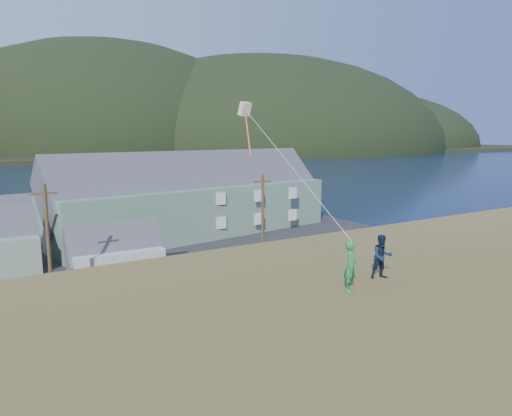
# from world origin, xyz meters

# --- Properties ---
(ground) EXTENTS (900.00, 900.00, 0.00)m
(ground) POSITION_xyz_m (0.00, 0.00, 0.00)
(ground) COLOR #0A1638
(ground) RESTS_ON ground
(grass_strip) EXTENTS (110.00, 8.00, 0.10)m
(grass_strip) POSITION_xyz_m (0.00, -2.00, 0.05)
(grass_strip) COLOR #4C3D19
(grass_strip) RESTS_ON ground
(waterfront_lot) EXTENTS (72.00, 36.00, 0.12)m
(waterfront_lot) POSITION_xyz_m (0.00, 17.00, 0.06)
(waterfront_lot) COLOR #28282B
(waterfront_lot) RESTS_ON ground
(wharf) EXTENTS (26.00, 14.00, 0.90)m
(wharf) POSITION_xyz_m (-6.00, 40.00, 0.45)
(wharf) COLOR gray
(wharf) RESTS_ON ground
(far_hills) EXTENTS (760.00, 265.00, 143.00)m
(far_hills) POSITION_xyz_m (35.59, 279.38, 2.00)
(far_hills) COLOR black
(far_hills) RESTS_ON ground
(lodge) EXTENTS (35.86, 14.68, 12.25)m
(lodge) POSITION_xyz_m (14.31, 21.11, 4.71)
(lodge) COLOR slate
(lodge) RESTS_ON waterfront_lot
(shed_white) EXTENTS (7.64, 5.20, 5.96)m
(shed_white) POSITION_xyz_m (1.11, 7.41, 2.30)
(shed_white) COLOR beige
(shed_white) RESTS_ON waterfront_lot
(shed_palegreen_far) EXTENTS (10.46, 6.84, 6.58)m
(shed_palegreen_far) POSITION_xyz_m (-6.28, 27.01, 2.53)
(shed_palegreen_far) COLOR gray
(shed_palegreen_far) RESTS_ON waterfront_lot
(utility_poles) EXTENTS (28.22, 0.24, 8.89)m
(utility_poles) POSITION_xyz_m (-2.96, 1.50, 4.52)
(utility_poles) COLOR #47331E
(utility_poles) RESTS_ON waterfront_lot
(kite_flyer_green) EXTENTS (0.70, 0.64, 1.60)m
(kite_flyer_green) POSITION_xyz_m (1.88, -19.46, 8.00)
(kite_flyer_green) COLOR #248540
(kite_flyer_green) RESTS_ON hillside
(kite_flyer_navy) EXTENTS (0.89, 0.79, 1.51)m
(kite_flyer_navy) POSITION_xyz_m (3.68, -19.06, 7.96)
(kite_flyer_navy) COLOR #131F36
(kite_flyer_navy) RESTS_ON hillside
(kite_rig) EXTENTS (0.89, 3.48, 7.75)m
(kite_rig) POSITION_xyz_m (1.67, -13.30, 12.92)
(kite_rig) COLOR beige
(kite_rig) RESTS_ON ground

